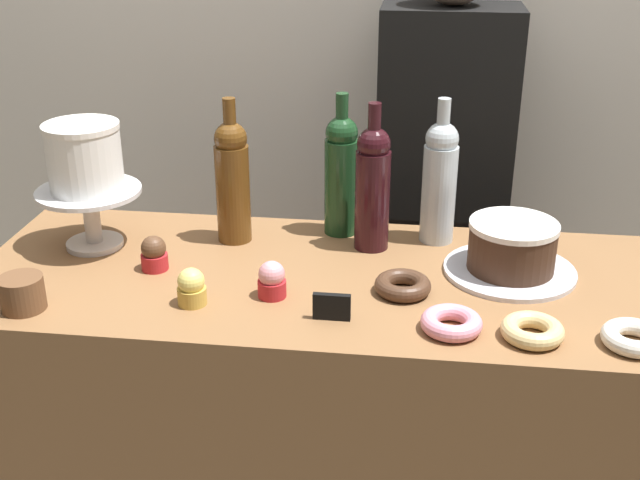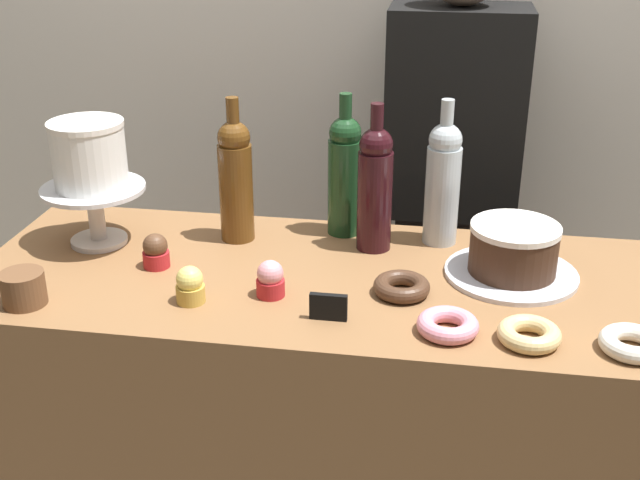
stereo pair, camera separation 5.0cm
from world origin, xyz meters
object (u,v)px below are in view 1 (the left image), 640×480
(barista_figure, at_px, (439,211))
(cookie_stack, at_px, (22,293))
(wine_bottle_clear, at_px, (440,180))
(wine_bottle_amber, at_px, (232,179))
(cake_stand_pedestal, at_px, (91,208))
(cupcake_strawberry, at_px, (272,280))
(wine_bottle_green, at_px, (341,173))
(donut_glazed, at_px, (532,330))
(white_layer_cake, at_px, (84,157))
(wine_bottle_dark_red, at_px, (373,186))
(chocolate_round_cake, at_px, (512,246))
(cupcake_chocolate, at_px, (154,254))
(donut_pink, at_px, (451,323))
(donut_chocolate, at_px, (403,285))
(price_sign_chalkboard, at_px, (332,307))
(donut_sugar, at_px, (634,338))
(cupcake_lemon, at_px, (192,288))

(barista_figure, bearing_deg, cookie_stack, -132.57)
(wine_bottle_clear, height_order, wine_bottle_amber, same)
(cake_stand_pedestal, distance_m, cupcake_strawberry, 0.47)
(wine_bottle_green, bearing_deg, donut_glazed, -47.99)
(white_layer_cake, height_order, wine_bottle_dark_red, wine_bottle_dark_red)
(wine_bottle_dark_red, height_order, cookie_stack, wine_bottle_dark_red)
(chocolate_round_cake, height_order, cupcake_chocolate, chocolate_round_cake)
(wine_bottle_green, distance_m, donut_pink, 0.50)
(wine_bottle_dark_red, height_order, wine_bottle_clear, same)
(donut_glazed, height_order, barista_figure, barista_figure)
(wine_bottle_clear, height_order, cupcake_strawberry, wine_bottle_clear)
(donut_chocolate, distance_m, cookie_stack, 0.73)
(chocolate_round_cake, distance_m, price_sign_chalkboard, 0.42)
(price_sign_chalkboard, relative_size, barista_figure, 0.04)
(wine_bottle_green, height_order, donut_glazed, wine_bottle_green)
(cake_stand_pedestal, height_order, wine_bottle_amber, wine_bottle_amber)
(cupcake_chocolate, distance_m, donut_chocolate, 0.52)
(wine_bottle_green, height_order, cupcake_strawberry, wine_bottle_green)
(wine_bottle_amber, relative_size, barista_figure, 0.20)
(donut_glazed, distance_m, cookie_stack, 0.94)
(cake_stand_pedestal, height_order, wine_bottle_dark_red, wine_bottle_dark_red)
(cake_stand_pedestal, distance_m, donut_sugar, 1.13)
(cake_stand_pedestal, distance_m, cookie_stack, 0.30)
(wine_bottle_green, bearing_deg, white_layer_cake, -164.49)
(cupcake_strawberry, bearing_deg, donut_glazed, -11.33)
(wine_bottle_dark_red, bearing_deg, cupcake_strawberry, -124.35)
(cupcake_chocolate, bearing_deg, barista_figure, 48.03)
(cupcake_chocolate, relative_size, cookie_stack, 0.88)
(cake_stand_pedestal, height_order, chocolate_round_cake, cake_stand_pedestal)
(wine_bottle_green, bearing_deg, donut_sugar, -37.66)
(cupcake_chocolate, xyz_separation_m, donut_glazed, (0.75, -0.18, -0.02))
(donut_pink, relative_size, cookie_stack, 1.33)
(donut_chocolate, xyz_separation_m, price_sign_chalkboard, (-0.13, -0.12, 0.01))
(cookie_stack, bearing_deg, donut_pink, 1.48)
(donut_chocolate, height_order, cookie_stack, cookie_stack)
(cupcake_chocolate, bearing_deg, donut_chocolate, -4.40)
(donut_glazed, xyz_separation_m, cookie_stack, (-0.94, -0.01, 0.02))
(cupcake_lemon, height_order, cupcake_strawberry, same)
(cake_stand_pedestal, relative_size, cookie_stack, 2.70)
(cupcake_chocolate, relative_size, barista_figure, 0.05)
(wine_bottle_dark_red, relative_size, donut_chocolate, 2.91)
(donut_glazed, distance_m, price_sign_chalkboard, 0.36)
(wine_bottle_green, distance_m, donut_chocolate, 0.35)
(donut_glazed, bearing_deg, cookie_stack, -179.29)
(cupcake_strawberry, bearing_deg, cupcake_lemon, -161.28)
(donut_sugar, height_order, price_sign_chalkboard, price_sign_chalkboard)
(white_layer_cake, height_order, cupcake_strawberry, white_layer_cake)
(cake_stand_pedestal, bearing_deg, white_layer_cake, 0.00)
(wine_bottle_clear, height_order, wine_bottle_green, same)
(cupcake_strawberry, bearing_deg, cupcake_chocolate, 161.76)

